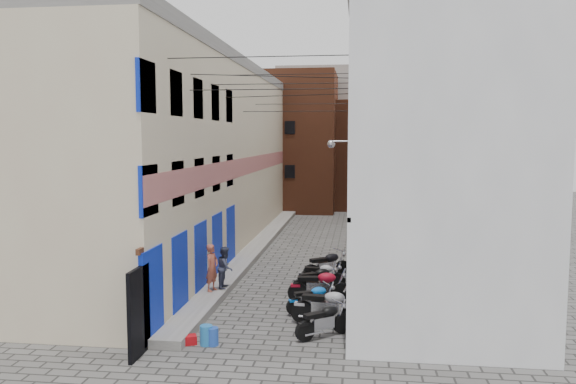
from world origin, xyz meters
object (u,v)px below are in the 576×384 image
at_px(motorcycle_e, 317,279).
at_px(person_a, 212,268).
at_px(motorcycle_g, 327,264).
at_px(red_crate, 189,340).
at_px(person_b, 225,267).
at_px(motorcycle_d, 320,284).
at_px(water_jug_near, 206,335).
at_px(motorcycle_b, 327,304).
at_px(motorcycle_a, 324,319).
at_px(motorcycle_f, 321,273).
at_px(motorcycle_c, 313,298).
at_px(water_jug_far, 213,336).

distance_m(motorcycle_e, person_a, 3.58).
distance_m(motorcycle_g, red_crate, 7.81).
bearing_deg(person_b, motorcycle_d, -99.89).
bearing_deg(water_jug_near, motorcycle_e, 64.14).
height_order(motorcycle_b, motorcycle_d, motorcycle_d).
distance_m(motorcycle_a, red_crate, 3.58).
height_order(motorcycle_f, person_b, person_b).
height_order(person_b, red_crate, person_b).
relative_size(motorcycle_a, motorcycle_b, 0.84).
xyz_separation_m(motorcycle_d, motorcycle_e, (-0.17, 0.99, -0.08)).
bearing_deg(motorcycle_b, person_a, -113.10).
relative_size(motorcycle_b, motorcycle_f, 1.20).
bearing_deg(person_b, person_a, 139.53).
bearing_deg(motorcycle_f, motorcycle_c, 3.56).
relative_size(motorcycle_b, water_jug_far, 4.46).
bearing_deg(water_jug_near, motorcycle_c, 49.54).
relative_size(person_b, water_jug_far, 3.03).
bearing_deg(motorcycle_d, motorcycle_a, -0.54).
xyz_separation_m(person_b, water_jug_far, (0.78, -4.58, -0.72)).
relative_size(motorcycle_c, motorcycle_e, 0.94).
relative_size(motorcycle_b, person_a, 1.33).
distance_m(motorcycle_f, motorcycle_g, 1.15).
bearing_deg(motorcycle_e, motorcycle_b, -18.43).
height_order(motorcycle_c, motorcycle_d, motorcycle_d).
distance_m(motorcycle_d, person_a, 3.62).
height_order(motorcycle_a, motorcycle_b, motorcycle_b).
relative_size(motorcycle_e, motorcycle_f, 1.06).
xyz_separation_m(motorcycle_d, water_jug_near, (-2.64, -4.10, -0.35)).
xyz_separation_m(motorcycle_b, motorcycle_d, (-0.36, 2.16, 0.00)).
bearing_deg(motorcycle_a, person_a, -167.07).
height_order(motorcycle_c, motorcycle_e, motorcycle_e).
bearing_deg(motorcycle_f, motorcycle_e, -1.06).
relative_size(motorcycle_a, motorcycle_f, 1.01).
bearing_deg(motorcycle_g, person_b, -89.20).
bearing_deg(person_a, red_crate, -155.91).
bearing_deg(motorcycle_f, person_a, -58.03).
height_order(motorcycle_a, water_jug_near, motorcycle_a).
xyz_separation_m(person_a, water_jug_near, (0.95, -4.16, -0.78)).
distance_m(water_jug_far, red_crate, 0.64).
bearing_deg(motorcycle_f, person_b, -61.65).
height_order(motorcycle_e, water_jug_near, motorcycle_e).
height_order(motorcycle_e, water_jug_far, motorcycle_e).
height_order(motorcycle_g, red_crate, motorcycle_g).
bearing_deg(red_crate, person_a, 96.81).
xyz_separation_m(motorcycle_e, person_a, (-3.42, -0.94, 0.51)).
distance_m(motorcycle_d, motorcycle_g, 3.03).
bearing_deg(motorcycle_a, person_b, -173.25).
xyz_separation_m(motorcycle_c, water_jug_near, (-2.51, -2.95, -0.24)).
relative_size(person_a, water_jug_near, 3.04).
relative_size(motorcycle_d, person_a, 1.33).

